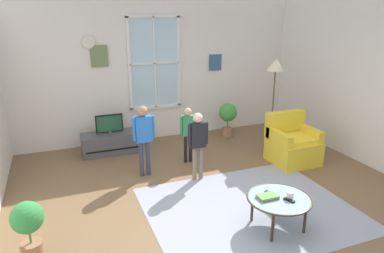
{
  "coord_description": "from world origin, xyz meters",
  "views": [
    {
      "loc": [
        -2.03,
        -3.83,
        2.58
      ],
      "look_at": [
        -0.25,
        0.71,
        0.99
      ],
      "focal_mm": 33.15,
      "sensor_mm": 36.0,
      "label": 1
    }
  ],
  "objects_px": {
    "remote_near_books": "(270,193)",
    "potted_plant_corner": "(28,224)",
    "cup": "(290,195)",
    "person_black_shirt": "(198,139)",
    "armchair": "(292,144)",
    "book_stack": "(268,197)",
    "coffee_table": "(279,200)",
    "television": "(109,124)",
    "person_green_shirt": "(188,129)",
    "remote_near_cup": "(289,200)",
    "potted_plant_by_window": "(228,115)",
    "floor_lamp": "(275,74)",
    "person_blue_shirt": "(144,133)",
    "tv_stand": "(111,143)"
  },
  "relations": [
    {
      "from": "cup",
      "to": "remote_near_books",
      "type": "xyz_separation_m",
      "value": [
        -0.17,
        0.19,
        -0.03
      ]
    },
    {
      "from": "potted_plant_by_window",
      "to": "tv_stand",
      "type": "bearing_deg",
      "value": -179.43
    },
    {
      "from": "book_stack",
      "to": "cup",
      "type": "xyz_separation_m",
      "value": [
        0.25,
        -0.11,
        0.02
      ]
    },
    {
      "from": "potted_plant_by_window",
      "to": "remote_near_books",
      "type": "bearing_deg",
      "value": -107.77
    },
    {
      "from": "coffee_table",
      "to": "potted_plant_by_window",
      "type": "xyz_separation_m",
      "value": [
        0.95,
        3.26,
        0.1
      ]
    },
    {
      "from": "person_blue_shirt",
      "to": "armchair",
      "type": "bearing_deg",
      "value": -8.89
    },
    {
      "from": "remote_near_books",
      "to": "person_green_shirt",
      "type": "relative_size",
      "value": 0.14
    },
    {
      "from": "remote_near_books",
      "to": "remote_near_cup",
      "type": "distance_m",
      "value": 0.26
    },
    {
      "from": "remote_near_cup",
      "to": "person_green_shirt",
      "type": "height_order",
      "value": "person_green_shirt"
    },
    {
      "from": "person_green_shirt",
      "to": "potted_plant_corner",
      "type": "xyz_separation_m",
      "value": [
        -2.52,
        -1.81,
        -0.21
      ]
    },
    {
      "from": "tv_stand",
      "to": "book_stack",
      "type": "relative_size",
      "value": 4.33
    },
    {
      "from": "armchair",
      "to": "remote_near_books",
      "type": "bearing_deg",
      "value": -134.11
    },
    {
      "from": "remote_near_cup",
      "to": "person_black_shirt",
      "type": "relative_size",
      "value": 0.13
    },
    {
      "from": "cup",
      "to": "person_black_shirt",
      "type": "distance_m",
      "value": 1.76
    },
    {
      "from": "tv_stand",
      "to": "potted_plant_by_window",
      "type": "bearing_deg",
      "value": 0.57
    },
    {
      "from": "television",
      "to": "book_stack",
      "type": "height_order",
      "value": "television"
    },
    {
      "from": "television",
      "to": "book_stack",
      "type": "xyz_separation_m",
      "value": [
        1.4,
        -3.19,
        -0.16
      ]
    },
    {
      "from": "coffee_table",
      "to": "person_blue_shirt",
      "type": "bearing_deg",
      "value": 119.91
    },
    {
      "from": "remote_near_books",
      "to": "person_blue_shirt",
      "type": "distance_m",
      "value": 2.24
    },
    {
      "from": "armchair",
      "to": "person_black_shirt",
      "type": "relative_size",
      "value": 0.78
    },
    {
      "from": "television",
      "to": "potted_plant_by_window",
      "type": "bearing_deg",
      "value": 0.63
    },
    {
      "from": "floor_lamp",
      "to": "armchair",
      "type": "bearing_deg",
      "value": -92.49
    },
    {
      "from": "armchair",
      "to": "person_green_shirt",
      "type": "bearing_deg",
      "value": 159.07
    },
    {
      "from": "armchair",
      "to": "remote_near_books",
      "type": "xyz_separation_m",
      "value": [
        -1.46,
        -1.51,
        0.09
      ]
    },
    {
      "from": "floor_lamp",
      "to": "potted_plant_corner",
      "type": "bearing_deg",
      "value": -156.49
    },
    {
      "from": "book_stack",
      "to": "potted_plant_corner",
      "type": "height_order",
      "value": "potted_plant_corner"
    },
    {
      "from": "potted_plant_by_window",
      "to": "floor_lamp",
      "type": "bearing_deg",
      "value": -61.71
    },
    {
      "from": "person_black_shirt",
      "to": "potted_plant_corner",
      "type": "height_order",
      "value": "person_black_shirt"
    },
    {
      "from": "person_black_shirt",
      "to": "armchair",
      "type": "bearing_deg",
      "value": 1.29
    },
    {
      "from": "remote_near_books",
      "to": "armchair",
      "type": "bearing_deg",
      "value": 45.89
    },
    {
      "from": "television",
      "to": "floor_lamp",
      "type": "height_order",
      "value": "floor_lamp"
    },
    {
      "from": "tv_stand",
      "to": "remote_near_cup",
      "type": "xyz_separation_m",
      "value": [
        1.61,
        -3.34,
        0.22
      ]
    },
    {
      "from": "book_stack",
      "to": "remote_near_books",
      "type": "height_order",
      "value": "book_stack"
    },
    {
      "from": "person_blue_shirt",
      "to": "potted_plant_by_window",
      "type": "bearing_deg",
      "value": 29.91
    },
    {
      "from": "floor_lamp",
      "to": "remote_near_cup",
      "type": "bearing_deg",
      "value": -119.13
    },
    {
      "from": "tv_stand",
      "to": "television",
      "type": "xyz_separation_m",
      "value": [
        0.0,
        -0.0,
        0.39
      ]
    },
    {
      "from": "tv_stand",
      "to": "coffee_table",
      "type": "height_order",
      "value": "coffee_table"
    },
    {
      "from": "armchair",
      "to": "book_stack",
      "type": "relative_size",
      "value": 3.54
    },
    {
      "from": "tv_stand",
      "to": "remote_near_cup",
      "type": "height_order",
      "value": "remote_near_cup"
    },
    {
      "from": "remote_near_books",
      "to": "potted_plant_corner",
      "type": "xyz_separation_m",
      "value": [
        -2.78,
        0.37,
        0.0
      ]
    },
    {
      "from": "person_blue_shirt",
      "to": "person_green_shirt",
      "type": "height_order",
      "value": "person_blue_shirt"
    },
    {
      "from": "potted_plant_corner",
      "to": "armchair",
      "type": "bearing_deg",
      "value": 15.07
    },
    {
      "from": "potted_plant_corner",
      "to": "book_stack",
      "type": "bearing_deg",
      "value": -9.33
    },
    {
      "from": "person_green_shirt",
      "to": "potted_plant_corner",
      "type": "height_order",
      "value": "person_green_shirt"
    },
    {
      "from": "coffee_table",
      "to": "person_black_shirt",
      "type": "relative_size",
      "value": 0.72
    },
    {
      "from": "cup",
      "to": "person_black_shirt",
      "type": "bearing_deg",
      "value": 108.15
    },
    {
      "from": "person_black_shirt",
      "to": "person_green_shirt",
      "type": "bearing_deg",
      "value": 81.52
    },
    {
      "from": "person_black_shirt",
      "to": "potted_plant_corner",
      "type": "relative_size",
      "value": 1.65
    },
    {
      "from": "remote_near_cup",
      "to": "person_black_shirt",
      "type": "height_order",
      "value": "person_black_shirt"
    },
    {
      "from": "television",
      "to": "cup",
      "type": "distance_m",
      "value": 3.69
    }
  ]
}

